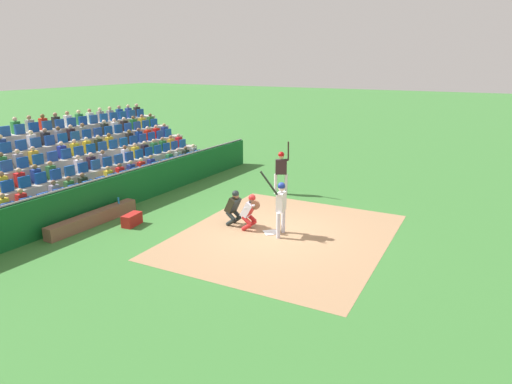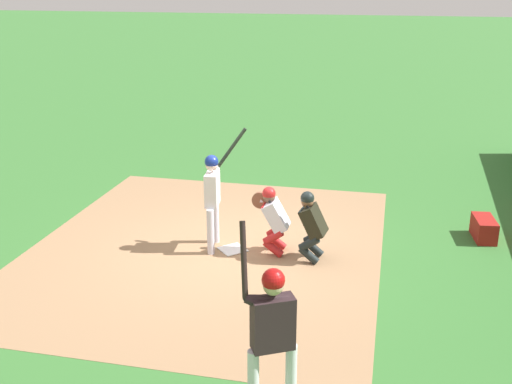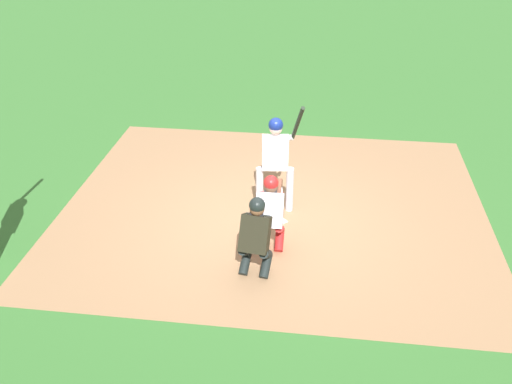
% 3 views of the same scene
% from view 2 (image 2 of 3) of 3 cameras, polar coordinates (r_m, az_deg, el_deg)
% --- Properties ---
extents(ground_plane, '(160.00, 160.00, 0.00)m').
position_cam_2_polar(ground_plane, '(11.35, -2.17, -5.40)').
color(ground_plane, '#367030').
extents(infield_dirt_patch, '(7.75, 6.59, 0.01)m').
position_cam_2_polar(infield_dirt_patch, '(11.49, -4.57, -5.11)').
color(infield_dirt_patch, '#9C7754').
rests_on(infield_dirt_patch, ground_plane).
extents(home_plate_marker, '(0.62, 0.62, 0.02)m').
position_cam_2_polar(home_plate_marker, '(11.34, -2.17, -5.32)').
color(home_plate_marker, white).
rests_on(home_plate_marker, infield_dirt_patch).
extents(batter_at_plate, '(0.85, 0.67, 2.20)m').
position_cam_2_polar(batter_at_plate, '(11.07, -4.00, 0.11)').
color(batter_at_plate, silver).
rests_on(batter_at_plate, ground_plane).
extents(catcher_crouching, '(0.47, 0.72, 1.27)m').
position_cam_2_polar(catcher_crouching, '(10.99, 1.59, -2.23)').
color(catcher_crouching, red).
rests_on(catcher_crouching, ground_plane).
extents(home_plate_umpire, '(0.49, 0.51, 1.28)m').
position_cam_2_polar(home_plate_umpire, '(10.75, 5.14, -2.86)').
color(home_plate_umpire, black).
rests_on(home_plate_umpire, ground_plane).
extents(equipment_duffel_bag, '(0.79, 0.46, 0.41)m').
position_cam_2_polar(equipment_duffel_bag, '(12.53, 20.34, -3.19)').
color(equipment_duffel_bag, '#A01C18').
rests_on(equipment_duffel_bag, ground_plane).
extents(on_deck_batter, '(0.42, 0.69, 2.30)m').
position_cam_2_polar(on_deck_batter, '(6.82, 1.46, -12.29)').
color(on_deck_batter, silver).
rests_on(on_deck_batter, ground_plane).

